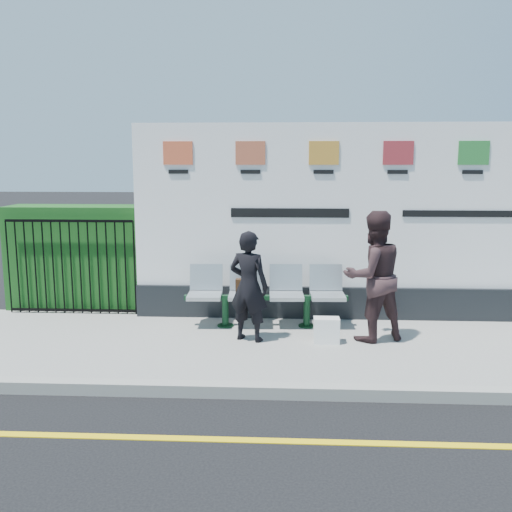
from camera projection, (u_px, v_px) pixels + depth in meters
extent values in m
plane|color=black|center=(411.00, 445.00, 5.21)|extent=(80.00, 80.00, 0.00)
cube|color=gray|center=(371.00, 349.00, 7.66)|extent=(14.00, 3.00, 0.12)
cube|color=gray|center=(391.00, 393.00, 6.18)|extent=(14.00, 0.18, 0.14)
cube|color=yellow|center=(411.00, 444.00, 5.21)|extent=(14.00, 0.10, 0.01)
cube|color=black|center=(391.00, 302.00, 8.91)|extent=(8.00, 0.30, 0.50)
cube|color=white|center=(395.00, 206.00, 8.66)|extent=(8.00, 0.14, 2.50)
cube|color=#184D18|center=(81.00, 257.00, 9.51)|extent=(2.35, 0.70, 1.70)
imported|color=black|center=(249.00, 286.00, 7.72)|extent=(0.65, 0.53, 1.52)
imported|color=#332123|center=(373.00, 276.00, 7.73)|extent=(1.05, 0.94, 1.78)
cube|color=black|center=(246.00, 286.00, 8.39)|extent=(0.29, 0.14, 0.22)
cube|color=white|center=(326.00, 330.00, 7.71)|extent=(0.34, 0.21, 0.34)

